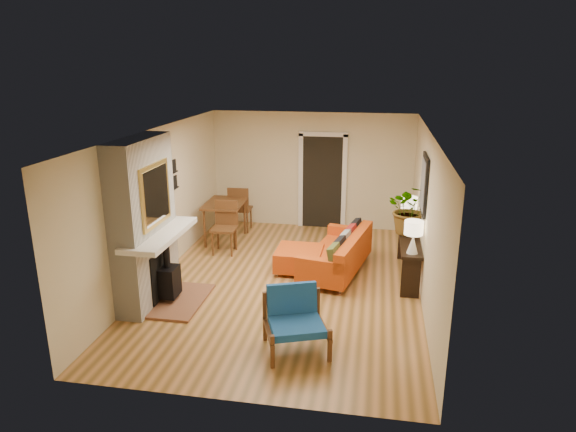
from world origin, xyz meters
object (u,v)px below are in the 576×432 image
Objects in this scene: sofa at (340,254)px; lamp_far at (409,207)px; ottoman at (299,258)px; lamp_near at (413,233)px; console_table at (409,246)px; dining_table at (229,210)px; blue_chair at (295,316)px; houseplant at (410,209)px.

lamp_far reaches higher than sofa.
sofa is at bearing 5.21° from ottoman.
lamp_near is at bearing -31.70° from sofa.
lamp_far is at bearing 90.00° from console_table.
dining_table is 3.70m from lamp_far.
sofa is at bearing 81.35° from blue_chair.
lamp_far is (0.00, 0.76, 0.49)m from console_table.
ottoman is at bearing -174.79° from sofa.
ottoman is 2.26m from lamp_far.
console_table is 3.43× the size of lamp_far.
console_table is (1.20, -0.01, 0.23)m from sofa.
lamp_far is at bearing 64.76° from blue_chair.
console_table is at bearing -0.40° from sofa.
ottoman is 2.20m from lamp_near.
houseplant is at bearing 92.16° from console_table.
lamp_far is at bearing 32.32° from sofa.
lamp_near is at bearing -19.15° from ottoman.
blue_chair reaches higher than sofa.
lamp_far reaches higher than blue_chair.
dining_table is 1.03× the size of console_table.
dining_table is at bearing 160.53° from console_table.
dining_table is 2.10× the size of houseplant.
houseplant is (1.58, 2.88, 0.74)m from blue_chair.
houseplant reaches higher than lamp_near.
sofa is 2.59× the size of ottoman.
sofa is at bearing -147.68° from lamp_far.
blue_chair is 1.86× the size of lamp_near.
ottoman is 1.96m from console_table.
lamp_far is (1.59, 3.38, 0.62)m from blue_chair.
sofa is at bearing -27.62° from dining_table.
blue_chair reaches higher than console_table.
houseplant is at bearing -15.72° from dining_table.
dining_table is at bearing 151.00° from lamp_near.
ottoman is 1.53× the size of lamp_near.
lamp_far is (1.20, 0.76, 0.72)m from sofa.
ottoman is at bearing -170.43° from houseplant.
houseplant is (-0.01, -0.50, 0.12)m from lamp_far.
ottoman is (-0.74, -0.07, -0.11)m from sofa.
houseplant is at bearing 61.21° from blue_chair.
blue_chair is 3.07m from console_table.
sofa is 2.34× the size of houseplant.
houseplant reaches higher than dining_table.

